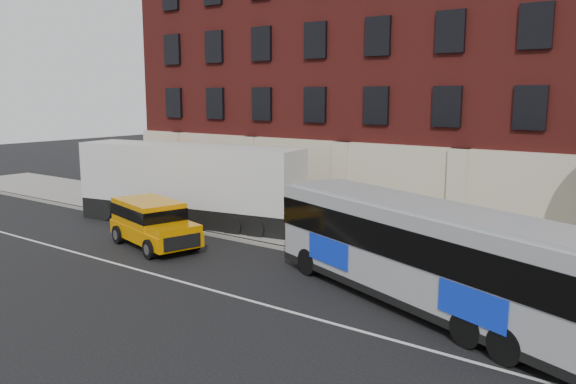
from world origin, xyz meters
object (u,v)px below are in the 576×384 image
Objects in this scene: yellow_suv at (152,220)px; shipping_container at (188,186)px; sign_pole at (142,193)px; city_bus at (423,251)px.

shipping_container is at bearing 114.97° from yellow_suv.
shipping_container is (2.46, 0.87, 0.53)m from sign_pole.
sign_pole is 0.20× the size of shipping_container.
city_bus reaches higher than yellow_suv.
shipping_container is at bearing 165.14° from city_bus.
sign_pole reaches higher than yellow_suv.
sign_pole is 0.47× the size of yellow_suv.
yellow_suv is (4.27, -3.01, -0.32)m from sign_pole.
sign_pole is 2.66m from shipping_container.
sign_pole is 0.21× the size of city_bus.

